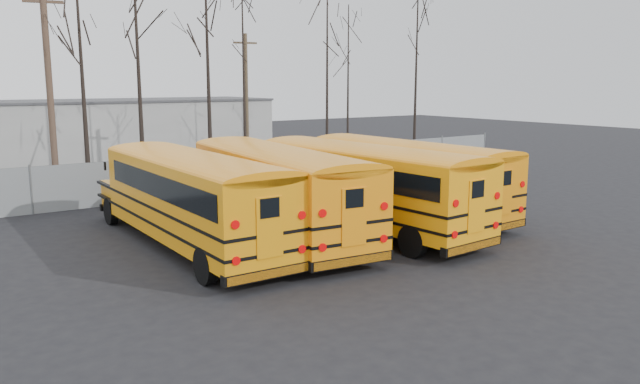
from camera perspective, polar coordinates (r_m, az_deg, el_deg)
ground at (r=21.00m, az=3.78°, el=-5.09°), size 120.00×120.00×0.00m
fence at (r=30.90m, az=-10.17°, el=1.58°), size 40.00×0.04×2.00m
distant_building at (r=50.15m, az=-17.73°, el=5.63°), size 22.00×8.00×4.00m
bus_a at (r=20.85m, az=-11.72°, el=-0.02°), size 2.73×11.66×3.26m
bus_b at (r=21.94m, az=-4.13°, el=0.73°), size 3.89×12.00×3.30m
bus_c at (r=23.02m, az=3.87°, el=1.13°), size 3.44×11.83×3.27m
bus_d at (r=25.79m, az=7.65°, el=1.89°), size 2.97×11.38×3.16m
utility_pole_left at (r=31.37m, az=-23.46°, el=8.28°), size 1.70×0.46×9.63m
utility_pole_right at (r=38.65m, az=-6.76°, el=8.22°), size 1.48×0.30×8.31m
tree_2 at (r=31.54m, az=-20.88°, el=9.21°), size 0.26×0.26×10.73m
tree_3 at (r=33.42m, az=-16.26°, el=10.48°), size 0.26×0.26×11.89m
tree_4 at (r=36.84m, az=-10.21°, el=10.91°), size 0.26×0.26×12.23m
tree_5 at (r=38.26m, az=-7.00°, el=10.64°), size 0.26×0.26×11.80m
tree_6 at (r=37.62m, az=0.65°, el=10.44°), size 0.26×0.26×11.43m
tree_7 at (r=42.36m, az=2.58°, el=9.72°), size 0.26×0.26×10.43m
tree_8 at (r=44.43m, az=8.77°, el=10.64°), size 0.26×0.26×11.99m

